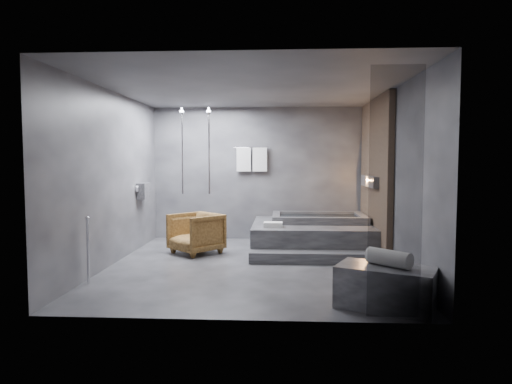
{
  "coord_description": "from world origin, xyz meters",
  "views": [
    {
      "loc": [
        0.48,
        -7.19,
        1.69
      ],
      "look_at": [
        0.06,
        0.3,
        1.16
      ],
      "focal_mm": 32.0,
      "sensor_mm": 36.0,
      "label": 1
    }
  ],
  "objects": [
    {
      "name": "tub_step",
      "position": [
        1.05,
        0.27,
        0.09
      ],
      "size": [
        2.2,
        0.36,
        0.18
      ],
      "primitive_type": "cube",
      "color": "#2F2F31",
      "rests_on": "ground"
    },
    {
      "name": "room",
      "position": [
        0.4,
        0.24,
        1.73
      ],
      "size": [
        5.0,
        5.04,
        2.82
      ],
      "color": "#2A2A2C",
      "rests_on": "ground"
    },
    {
      "name": "rolled_towel",
      "position": [
        1.7,
        -1.99,
        0.57
      ],
      "size": [
        0.5,
        0.51,
        0.19
      ],
      "primitive_type": "cylinder",
      "rotation": [
        0.0,
        1.57,
        -0.8
      ],
      "color": "silver",
      "rests_on": "concrete_bench"
    },
    {
      "name": "deck_towel",
      "position": [
        0.33,
        0.85,
        0.54
      ],
      "size": [
        0.33,
        0.24,
        0.09
      ],
      "primitive_type": "cube",
      "rotation": [
        0.0,
        0.0,
        -0.0
      ],
      "color": "white",
      "rests_on": "tub_deck"
    },
    {
      "name": "concrete_bench",
      "position": [
        1.67,
        -2.01,
        0.24
      ],
      "size": [
        1.21,
        0.98,
        0.48
      ],
      "primitive_type": "cube",
      "rotation": [
        0.0,
        0.0,
        -0.43
      ],
      "color": "#363639",
      "rests_on": "ground"
    },
    {
      "name": "driftwood_chair",
      "position": [
        -1.07,
        0.92,
        0.37
      ],
      "size": [
        1.12,
        1.12,
        0.73
      ],
      "primitive_type": "imported",
      "rotation": [
        0.0,
        0.0,
        -0.75
      ],
      "color": "#422910",
      "rests_on": "ground"
    },
    {
      "name": "tub_deck",
      "position": [
        1.05,
        1.45,
        0.25
      ],
      "size": [
        2.2,
        2.0,
        0.5
      ],
      "primitive_type": "cube",
      "color": "#2F2F31",
      "rests_on": "ground"
    }
  ]
}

